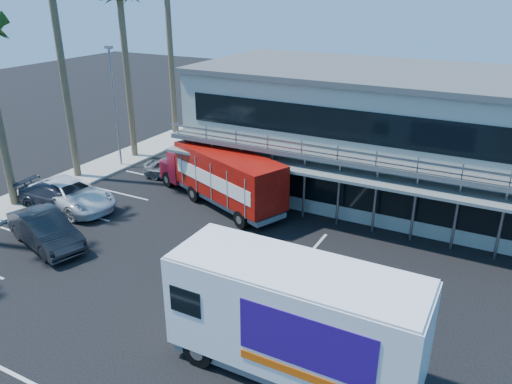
% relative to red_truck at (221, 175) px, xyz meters
% --- Properties ---
extents(ground, '(120.00, 120.00, 0.00)m').
position_rel_red_truck_xyz_m(ground, '(4.61, -8.76, -1.77)').
color(ground, black).
rests_on(ground, ground).
extents(building, '(22.40, 12.00, 7.30)m').
position_rel_red_truck_xyz_m(building, '(7.61, 6.18, 1.88)').
color(building, '#A4A99A').
rests_on(building, ground).
extents(curb_strip, '(3.00, 32.00, 0.16)m').
position_rel_red_truck_xyz_m(curb_strip, '(-10.39, -2.76, -1.69)').
color(curb_strip, '#A5A399').
rests_on(curb_strip, ground).
extents(palm_e, '(2.80, 2.80, 12.25)m').
position_rel_red_truck_xyz_m(palm_e, '(-10.09, 4.24, 8.80)').
color(palm_e, brown).
rests_on(palm_e, ground).
extents(light_pole_far, '(0.50, 0.25, 8.09)m').
position_rel_red_truck_xyz_m(light_pole_far, '(-9.59, 2.24, 2.73)').
color(light_pole_far, gray).
rests_on(light_pole_far, ground).
extents(red_truck, '(9.72, 5.72, 3.24)m').
position_rel_red_truck_xyz_m(red_truck, '(0.00, 0.00, 0.00)').
color(red_truck, '#A10D1E').
rests_on(red_truck, ground).
extents(white_van, '(7.98, 2.80, 3.89)m').
position_rel_red_truck_xyz_m(white_van, '(9.05, -10.34, 0.29)').
color(white_van, white).
rests_on(white_van, ground).
extents(parked_car_b, '(5.31, 3.11, 1.65)m').
position_rel_red_truck_xyz_m(parked_car_b, '(-4.89, -8.14, -0.95)').
color(parked_car_b, black).
rests_on(parked_car_b, ground).
extents(parked_car_c, '(6.01, 3.45, 1.58)m').
position_rel_red_truck_xyz_m(parked_car_c, '(-7.19, -4.36, -0.99)').
color(parked_car_c, white).
rests_on(parked_car_c, ground).
extents(parked_car_d, '(5.09, 2.45, 1.43)m').
position_rel_red_truck_xyz_m(parked_car_d, '(-7.74, -4.76, -1.06)').
color(parked_car_d, '#272B34').
rests_on(parked_car_d, ground).
extents(parked_car_e, '(4.15, 2.28, 1.34)m').
position_rel_red_truck_xyz_m(parked_car_e, '(-4.89, 2.04, -1.11)').
color(parked_car_e, slate).
rests_on(parked_car_e, ground).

